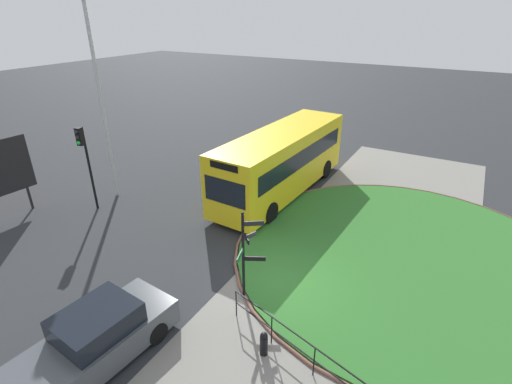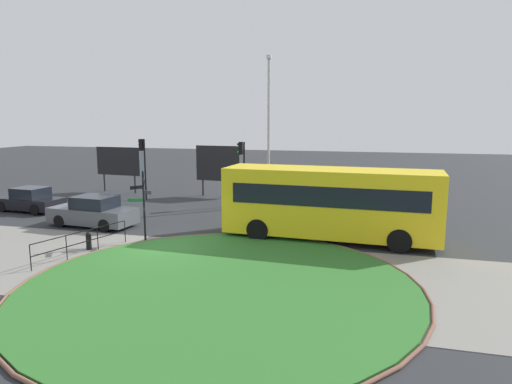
{
  "view_description": "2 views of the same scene",
  "coord_description": "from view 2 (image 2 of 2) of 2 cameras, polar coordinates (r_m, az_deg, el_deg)",
  "views": [
    {
      "loc": [
        -9.57,
        -4.58,
        8.64
      ],
      "look_at": [
        2.39,
        2.25,
        2.01
      ],
      "focal_mm": 26.83,
      "sensor_mm": 36.0,
      "label": 1
    },
    {
      "loc": [
        8.54,
        -16.8,
        5.44
      ],
      "look_at": [
        3.22,
        3.4,
        2.03
      ],
      "focal_mm": 31.5,
      "sensor_mm": 36.0,
      "label": 2
    }
  ],
  "objects": [
    {
      "name": "signpost_directional",
      "position": [
        20.25,
        -14.15,
        -1.27
      ],
      "size": [
        1.15,
        0.69,
        3.21
      ],
      "color": "black",
      "rests_on": "ground"
    },
    {
      "name": "traffic_light_near",
      "position": [
        31.21,
        -14.18,
        4.51
      ],
      "size": [
        0.49,
        0.27,
        4.1
      ],
      "rotation": [
        0.0,
        0.0,
        3.12
      ],
      "color": "black",
      "rests_on": "ground"
    },
    {
      "name": "bus_yellow",
      "position": [
        20.44,
        9.37,
        -1.28
      ],
      "size": [
        9.64,
        2.97,
        3.24
      ],
      "rotation": [
        0.0,
        0.0,
        3.09
      ],
      "color": "yellow",
      "rests_on": "ground"
    },
    {
      "name": "lamppost_tall",
      "position": [
        27.87,
        1.62,
        8.18
      ],
      "size": [
        0.32,
        0.32,
        9.22
      ],
      "color": "#B7B7BC",
      "rests_on": "ground"
    },
    {
      "name": "billboard_right",
      "position": [
        31.6,
        -4.86,
        3.53
      ],
      "size": [
        3.27,
        0.39,
        3.59
      ],
      "rotation": [
        0.0,
        0.0,
        -0.08
      ],
      "color": "black",
      "rests_on": "ground"
    },
    {
      "name": "ground",
      "position": [
        19.61,
        -11.8,
        -7.02
      ],
      "size": [
        120.0,
        120.0,
        0.0
      ],
      "primitive_type": "plane",
      "color": "#282B2D"
    },
    {
      "name": "railing_grass_edge",
      "position": [
        19.36,
        -21.18,
        -5.65
      ],
      "size": [
        1.26,
        4.34,
        1.0
      ],
      "rotation": [
        0.0,
        0.0,
        4.44
      ],
      "color": "black",
      "rests_on": "ground"
    },
    {
      "name": "billboard_left",
      "position": [
        34.94,
        -17.07,
        3.66
      ],
      "size": [
        3.72,
        0.46,
        3.37
      ],
      "rotation": [
        0.0,
        0.0,
        -0.08
      ],
      "color": "black",
      "rests_on": "ground"
    },
    {
      "name": "car_far_lane",
      "position": [
        24.42,
        -19.97,
        -2.44
      ],
      "size": [
        4.58,
        2.19,
        1.57
      ],
      "rotation": [
        0.0,
        0.0,
        3.05
      ],
      "color": "#474C51",
      "rests_on": "ground"
    },
    {
      "name": "traffic_light_far",
      "position": [
        28.06,
        -1.8,
        4.16
      ],
      "size": [
        0.48,
        0.31,
        4.02
      ],
      "rotation": [
        0.0,
        0.0,
        3.37
      ],
      "color": "black",
      "rests_on": "ground"
    },
    {
      "name": "bollard_foreground",
      "position": [
        20.13,
        -20.48,
        -5.81
      ],
      "size": [
        0.22,
        0.22,
        0.78
      ],
      "color": "black",
      "rests_on": "ground"
    },
    {
      "name": "car_near_lane",
      "position": [
        29.89,
        -26.81,
        -0.96
      ],
      "size": [
        4.23,
        2.1,
        1.43
      ],
      "rotation": [
        0.0,
        0.0,
        3.05
      ],
      "color": "black",
      "rests_on": "ground"
    },
    {
      "name": "grass_island",
      "position": [
        15.05,
        -4.64,
        -11.73
      ],
      "size": [
        12.91,
        12.91,
        0.1
      ],
      "primitive_type": "cylinder",
      "color": "#2D6B28",
      "rests_on": "ground"
    },
    {
      "name": "sidewalk_paving",
      "position": [
        17.75,
        -15.02,
        -8.86
      ],
      "size": [
        32.0,
        7.57,
        0.02
      ],
      "primitive_type": "cube",
      "color": "gray",
      "rests_on": "ground"
    },
    {
      "name": "grass_kerb_ring",
      "position": [
        15.05,
        -4.64,
        -11.71
      ],
      "size": [
        13.22,
        13.22,
        0.11
      ],
      "primitive_type": "torus",
      "color": "brown",
      "rests_on": "ground"
    }
  ]
}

